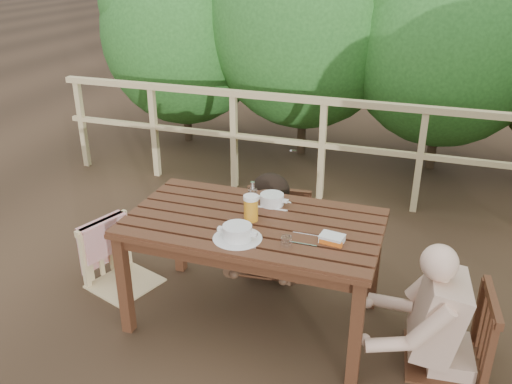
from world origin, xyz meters
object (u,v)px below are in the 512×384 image
(butter_tub, at_px, (332,240))
(beer_glass, at_px, (251,209))
(chair_right, at_px, (454,297))
(tumbler, at_px, (286,242))
(woman, at_px, (275,191))
(diner_right, at_px, (465,271))
(soup_far, at_px, (272,200))
(chair_far, at_px, (274,204))
(soup_near, at_px, (237,233))
(bottle, at_px, (253,199))
(chair_left, at_px, (119,232))
(bread_roll, at_px, (236,230))
(table, at_px, (253,271))

(butter_tub, bearing_deg, beer_glass, 177.21)
(chair_right, relative_size, beer_glass, 5.27)
(beer_glass, height_order, tumbler, beer_glass)
(chair_right, xyz_separation_m, tumbler, (-0.93, -0.21, 0.29))
(woman, bearing_deg, beer_glass, 89.25)
(diner_right, height_order, soup_far, diner_right)
(chair_far, height_order, woman, woman)
(chair_far, height_order, soup_near, chair_far)
(soup_far, relative_size, butter_tub, 1.90)
(chair_right, bearing_deg, bottle, -99.90)
(bottle, relative_size, butter_tub, 1.73)
(chair_right, distance_m, bottle, 1.29)
(diner_right, bearing_deg, beer_glass, 83.49)
(woman, relative_size, diner_right, 0.96)
(chair_left, bearing_deg, diner_right, -73.76)
(woman, relative_size, bread_roll, 8.70)
(woman, distance_m, diner_right, 1.51)
(tumbler, bearing_deg, woman, 110.56)
(chair_right, relative_size, woman, 0.76)
(chair_left, bearing_deg, soup_far, -61.56)
(soup_far, bearing_deg, diner_right, -13.04)
(bottle, bearing_deg, diner_right, -4.47)
(chair_left, relative_size, bread_roll, 6.23)
(woman, xyz_separation_m, bottle, (0.05, -0.65, 0.22))
(beer_glass, height_order, bottle, bottle)
(tumbler, bearing_deg, soup_far, 115.85)
(bottle, relative_size, tumbler, 3.22)
(soup_far, bearing_deg, bread_roll, -99.95)
(soup_far, distance_m, tumbler, 0.54)
(soup_far, distance_m, butter_tub, 0.59)
(beer_glass, height_order, butter_tub, beer_glass)
(woman, distance_m, butter_tub, 1.02)
(chair_left, relative_size, beer_glass, 4.97)
(diner_right, height_order, tumbler, diner_right)
(soup_far, relative_size, tumbler, 3.53)
(table, height_order, butter_tub, butter_tub)
(table, height_order, bottle, bottle)
(soup_near, xyz_separation_m, beer_glass, (-0.00, 0.24, 0.04))
(diner_right, bearing_deg, butter_tub, 91.09)
(chair_left, distance_m, diner_right, 2.27)
(woman, xyz_separation_m, diner_right, (1.32, -0.74, 0.03))
(chair_far, distance_m, chair_right, 1.48)
(chair_far, bearing_deg, soup_near, -91.88)
(chair_right, relative_size, soup_near, 3.26)
(table, height_order, tumbler, tumbler)
(diner_right, distance_m, bread_roll, 1.29)
(soup_far, bearing_deg, tumbler, -64.15)
(butter_tub, bearing_deg, diner_right, 15.24)
(bread_roll, bearing_deg, soup_near, -61.05)
(beer_glass, bearing_deg, table, 26.22)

